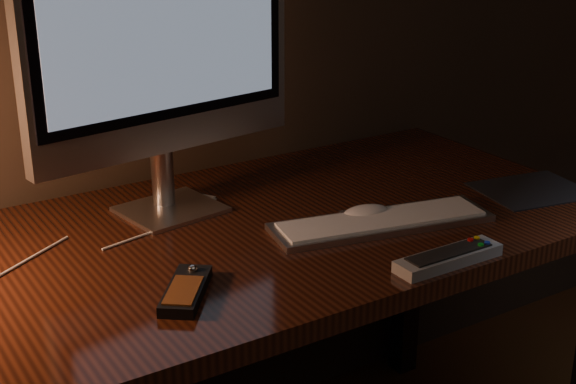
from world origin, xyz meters
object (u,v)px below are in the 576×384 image
desk (220,276)px  keyboard (382,221)px  tv_remote (448,257)px  media_remote (186,290)px  monitor (163,36)px  mouse (366,214)px

desk → keyboard: bearing=-37.1°
keyboard → tv_remote: size_ratio=2.08×
keyboard → media_remote: size_ratio=2.79×
keyboard → tv_remote: bearing=-81.0°
monitor → keyboard: bearing=-50.0°
monitor → mouse: 0.54m
monitor → keyboard: (0.33, -0.29, -0.36)m
desk → keyboard: (0.27, -0.20, 0.14)m
monitor → keyboard: monitor is taller
keyboard → tv_remote: 0.21m
desk → media_remote: 0.36m
desk → mouse: (0.26, -0.15, 0.14)m
media_remote → tv_remote: (0.45, -0.14, 0.00)m
desk → mouse: mouse is taller
mouse → media_remote: size_ratio=0.61×
keyboard → media_remote: 0.47m
mouse → tv_remote: 0.25m
keyboard → media_remote: media_remote is taller
keyboard → media_remote: (-0.47, -0.06, 0.00)m
desk → tv_remote: tv_remote is taller
desk → mouse: size_ratio=15.98×
monitor → keyboard: size_ratio=1.37×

